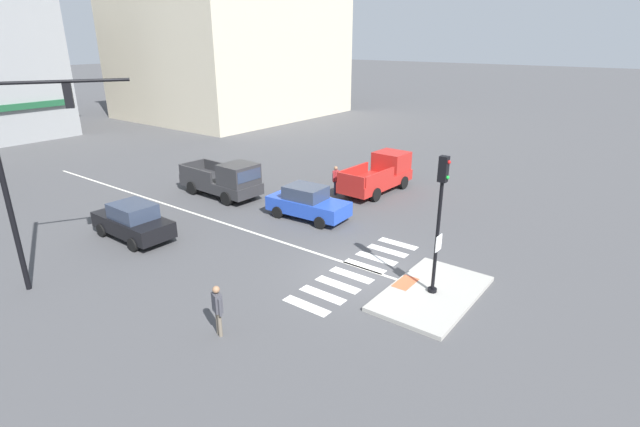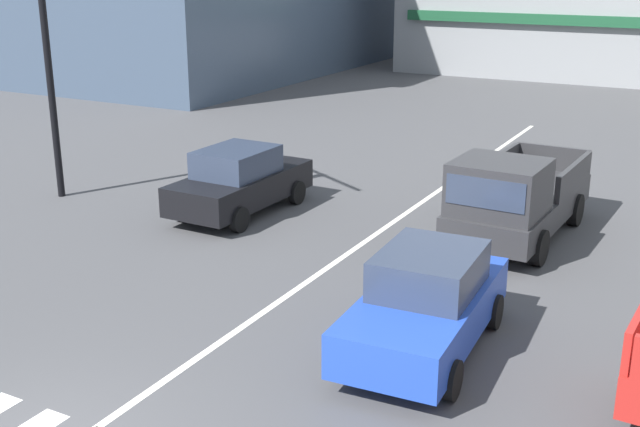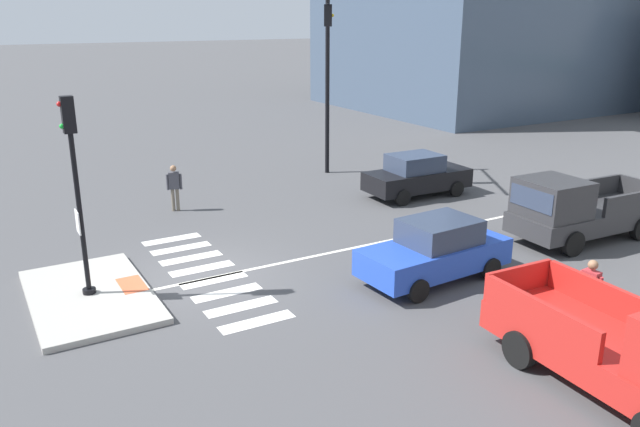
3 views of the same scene
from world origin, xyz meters
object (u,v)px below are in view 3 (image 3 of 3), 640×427
Objects in this scene: car_blue_eastbound_mid at (435,250)px; pedestrian_at_curb_left at (174,184)px; pedestrian_waiting_far_side at (590,289)px; pickup_truck_charcoal_eastbound_far at (577,210)px; traffic_light_mast at (328,65)px; signal_pole at (76,179)px; car_black_westbound_far at (417,175)px; pickup_truck_red_cross_right at (639,355)px.

pedestrian_at_curb_left is at bearing -156.59° from car_blue_eastbound_mid.
pedestrian_waiting_far_side is (13.28, 5.13, 0.00)m from pedestrian_at_curb_left.
pickup_truck_charcoal_eastbound_far reaches higher than pedestrian_waiting_far_side.
traffic_light_mast is 1.43× the size of pickup_truck_charcoal_eastbound_far.
signal_pole is 1.15× the size of car_blue_eastbound_mid.
pedestrian_at_curb_left is (-9.20, -9.76, 0.00)m from pickup_truck_charcoal_eastbound_far.
car_black_westbound_far is at bearing 104.69° from signal_pole.
signal_pole is 2.89× the size of pedestrian_at_curb_left.
traffic_light_mast is at bearing 163.87° from car_blue_eastbound_mid.
pickup_truck_charcoal_eastbound_far is (-0.18, 5.70, 0.17)m from car_blue_eastbound_mid.
traffic_light_mast is at bearing 171.93° from pedestrian_waiting_far_side.
car_blue_eastbound_mid is at bearing -88.23° from pickup_truck_charcoal_eastbound_far.
pickup_truck_red_cross_right is at bearing -44.52° from pickup_truck_charcoal_eastbound_far.
traffic_light_mast is 1.76× the size of car_blue_eastbound_mid.
traffic_light_mast reaches higher than pickup_truck_red_cross_right.
car_black_westbound_far is (-6.65, 4.62, 0.00)m from car_blue_eastbound_mid.
pickup_truck_charcoal_eastbound_far is at bearing 46.70° from pedestrian_at_curb_left.
pedestrian_at_curb_left is 1.00× the size of pedestrian_waiting_far_side.
pickup_truck_charcoal_eastbound_far is at bearing 77.36° from signal_pole.
pedestrian_waiting_far_side is at bearing -8.07° from traffic_light_mast.
pickup_truck_red_cross_right is 8.90m from pickup_truck_charcoal_eastbound_far.
signal_pole reaches higher than car_blue_eastbound_mid.
traffic_light_mast is at bearing 102.43° from pedestrian_at_curb_left.
signal_pole is 14.39m from pickup_truck_charcoal_eastbound_far.
pedestrian_at_curb_left is (1.59, -7.23, -3.75)m from traffic_light_mast.
pickup_truck_charcoal_eastbound_far is at bearing 13.18° from traffic_light_mast.
pickup_truck_red_cross_right reaches higher than car_blue_eastbound_mid.
pickup_truck_charcoal_eastbound_far is at bearing 135.48° from pickup_truck_red_cross_right.
car_black_westbound_far is at bearing -170.46° from pickup_truck_charcoal_eastbound_far.
traffic_light_mast is 17.94m from pickup_truck_red_cross_right.
signal_pole is at bearing -127.84° from pedestrian_waiting_far_side.
pedestrian_at_curb_left is 14.23m from pedestrian_waiting_far_side.
car_blue_eastbound_mid is 6.20m from pickup_truck_red_cross_right.
car_black_westbound_far is 2.48× the size of pedestrian_at_curb_left.
pickup_truck_charcoal_eastbound_far is at bearing 9.54° from car_black_westbound_far.
pedestrian_at_curb_left is at bearing -158.89° from pedestrian_waiting_far_side.
car_black_westbound_far is at bearing 161.40° from pedestrian_waiting_far_side.
traffic_light_mast is 1.43× the size of pickup_truck_red_cross_right.
car_blue_eastbound_mid is 0.81× the size of pickup_truck_charcoal_eastbound_far.
signal_pole is 12.35m from pickup_truck_red_cross_right.
pickup_truck_charcoal_eastbound_far is 3.10× the size of pedestrian_waiting_far_side.
traffic_light_mast is 8.31m from pedestrian_at_curb_left.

